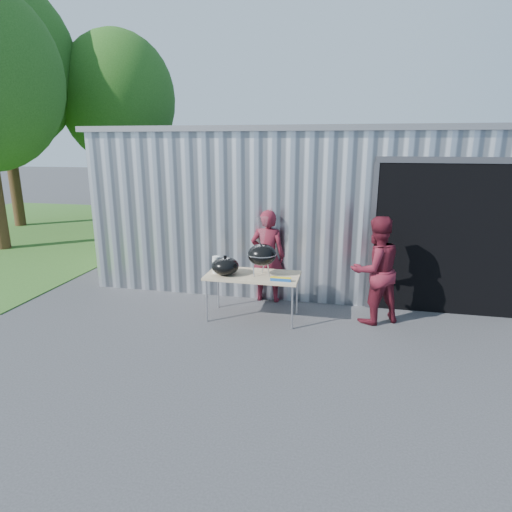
% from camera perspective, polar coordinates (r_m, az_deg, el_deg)
% --- Properties ---
extents(ground, '(80.00, 80.00, 0.00)m').
position_cam_1_polar(ground, '(6.51, -3.61, -10.74)').
color(ground, '#363639').
extents(building, '(8.20, 6.20, 3.10)m').
position_cam_1_polar(building, '(10.33, 8.17, 7.66)').
color(building, silver).
rests_on(building, ground).
extents(grass_patch, '(10.00, 12.00, 0.02)m').
position_cam_1_polar(grass_patch, '(16.01, -29.78, 2.83)').
color(grass_patch, '#2D591E').
rests_on(grass_patch, ground).
extents(tree_far, '(3.98, 3.98, 6.59)m').
position_cam_1_polar(tree_far, '(16.81, -17.86, 19.28)').
color(tree_far, '#442D19').
rests_on(tree_far, ground).
extents(folding_table, '(1.50, 0.75, 0.75)m').
position_cam_1_polar(folding_table, '(6.93, -0.42, -2.78)').
color(folding_table, tan).
rests_on(folding_table, ground).
extents(kettle_grill, '(0.47, 0.47, 0.94)m').
position_cam_1_polar(kettle_grill, '(6.75, 0.79, 0.77)').
color(kettle_grill, black).
rests_on(kettle_grill, folding_table).
extents(grill_lid, '(0.44, 0.44, 0.32)m').
position_cam_1_polar(grill_lid, '(6.89, -4.12, -1.34)').
color(grill_lid, black).
rests_on(grill_lid, folding_table).
extents(paper_towels, '(0.12, 0.12, 0.28)m').
position_cam_1_polar(paper_towels, '(6.98, -5.34, -1.17)').
color(paper_towels, white).
rests_on(paper_towels, folding_table).
extents(white_tub, '(0.20, 0.15, 0.10)m').
position_cam_1_polar(white_tub, '(7.24, -4.30, -1.30)').
color(white_tub, white).
rests_on(white_tub, folding_table).
extents(foil_box, '(0.32, 0.05, 0.06)m').
position_cam_1_polar(foil_box, '(6.59, 3.31, -3.11)').
color(foil_box, '#164A92').
rests_on(foil_box, folding_table).
extents(person_cook, '(0.62, 0.41, 1.68)m').
position_cam_1_polar(person_cook, '(7.67, 1.57, -0.01)').
color(person_cook, maroon).
rests_on(person_cook, ground).
extents(person_bystander, '(1.05, 0.98, 1.72)m').
position_cam_1_polar(person_bystander, '(7.01, 15.63, -1.84)').
color(person_bystander, maroon).
rests_on(person_bystander, ground).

